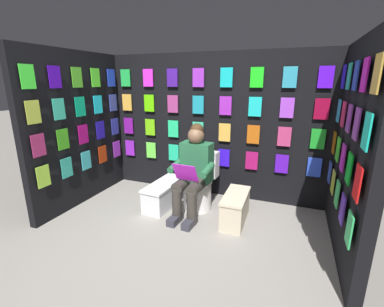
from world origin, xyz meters
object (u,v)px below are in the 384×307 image
at_px(person_reading, 193,171).
at_px(comic_longbox_near, 165,194).
at_px(toilet, 200,184).
at_px(comic_longbox_far, 235,208).

height_order(person_reading, comic_longbox_near, person_reading).
distance_m(person_reading, comic_longbox_near, 0.63).
distance_m(toilet, comic_longbox_far, 0.62).
height_order(person_reading, comic_longbox_far, person_reading).
height_order(toilet, comic_longbox_far, toilet).
relative_size(comic_longbox_near, comic_longbox_far, 1.21).
bearing_deg(person_reading, toilet, -89.55).
relative_size(person_reading, comic_longbox_near, 1.49).
xyz_separation_m(toilet, person_reading, (0.01, 0.23, 0.27)).
bearing_deg(toilet, comic_longbox_near, 20.33).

